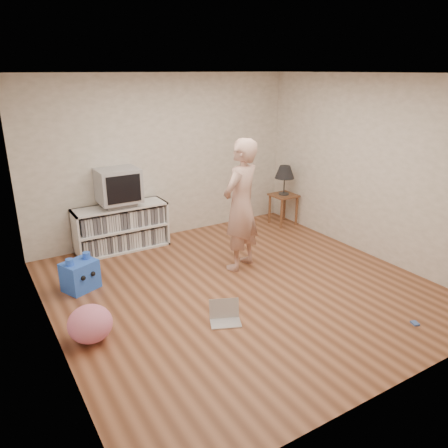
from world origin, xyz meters
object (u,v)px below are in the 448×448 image
dvd_deck (119,204)px  crt_tv (118,185)px  plush_pink (90,324)px  table_lamp (285,173)px  side_table (283,202)px  plush_blue (80,275)px  person (241,205)px  laptop (225,316)px  media_unit (121,227)px

dvd_deck → crt_tv: size_ratio=0.75×
plush_pink → table_lamp: bearing=24.7°
dvd_deck → crt_tv: crt_tv is taller
side_table → plush_blue: (-3.74, -0.63, -0.22)m
crt_tv → table_lamp: bearing=-7.3°
plush_blue → crt_tv: bearing=25.2°
person → laptop: bearing=25.9°
dvd_deck → crt_tv: bearing=-90.0°
dvd_deck → side_table: dvd_deck is taller
dvd_deck → plush_pink: size_ratio=0.99×
table_lamp → plush_blue: 3.87m
dvd_deck → person: (1.20, -1.49, 0.17)m
plush_blue → side_table: bearing=-13.5°
dvd_deck → side_table: size_ratio=0.82×
dvd_deck → table_lamp: size_ratio=0.87×
dvd_deck → side_table: bearing=-7.4°
person → side_table: bearing=-170.0°
table_lamp → crt_tv: bearing=172.7°
crt_tv → person: size_ratio=0.33×
dvd_deck → plush_pink: 2.50m
person → plush_pink: (-2.29, -0.70, -0.71)m
table_lamp → laptop: bearing=-139.3°
dvd_deck → side_table: 2.89m
dvd_deck → media_unit: bearing=90.0°
table_lamp → plush_pink: 4.40m
plush_pink → laptop: bearing=-16.3°
media_unit → person: size_ratio=0.77×
laptop → plush_blue: 1.97m
dvd_deck → plush_pink: (-1.09, -2.18, -0.54)m
table_lamp → plush_blue: size_ratio=1.05×
media_unit → dvd_deck: bearing=-90.0°
person → plush_blue: (-2.09, 0.49, -0.71)m
dvd_deck → plush_pink: dvd_deck is taller
plush_pink → person: bearing=16.9°
plush_blue → plush_pink: plush_blue is taller
table_lamp → laptop: 3.50m
crt_tv → table_lamp: crt_tv is taller
dvd_deck → plush_blue: 1.44m
media_unit → side_table: 2.88m
table_lamp → person: person is taller
person → table_lamp: bearing=-170.0°
crt_tv → laptop: (0.28, -2.58, -0.96)m
person → plush_blue: 2.26m
side_table → table_lamp: (0.00, 0.00, 0.53)m
dvd_deck → table_lamp: 2.88m
crt_tv → laptop: 2.76m
crt_tv → person: person is taller
plush_blue → plush_pink: 1.20m
person → laptop: 1.66m
laptop → plush_blue: size_ratio=0.84×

